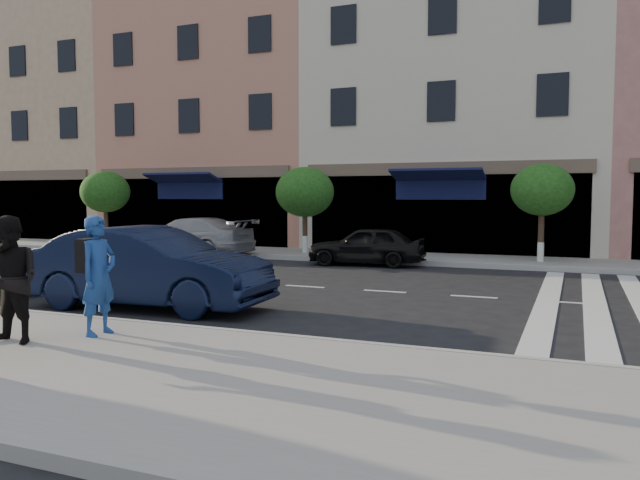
{
  "coord_description": "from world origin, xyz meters",
  "views": [
    {
      "loc": [
        4.02,
        -9.62,
        2.19
      ],
      "look_at": [
        -0.2,
        0.6,
        1.4
      ],
      "focal_mm": 35.0,
      "sensor_mm": 36.0,
      "label": 1
    }
  ],
  "objects": [
    {
      "name": "sidewalk_near",
      "position": [
        0.0,
        -3.75,
        0.07
      ],
      "size": [
        60.0,
        4.5,
        0.15
      ],
      "primitive_type": "cube",
      "color": "gray",
      "rests_on": "ground"
    },
    {
      "name": "building_centre",
      "position": [
        -0.5,
        17.0,
        5.5
      ],
      "size": [
        11.0,
        9.0,
        11.0
      ],
      "primitive_type": "cube",
      "color": "beige",
      "rests_on": "ground"
    },
    {
      "name": "building_west_mid",
      "position": [
        -11.0,
        17.0,
        7.0
      ],
      "size": [
        10.0,
        9.0,
        14.0
      ],
      "primitive_type": "cube",
      "color": "tan",
      "rests_on": "ground"
    },
    {
      "name": "car_near_mid",
      "position": [
        -3.62,
        0.21,
        0.79
      ],
      "size": [
        4.89,
        1.94,
        1.58
      ],
      "primitive_type": "imported",
      "rotation": [
        0.0,
        0.0,
        1.63
      ],
      "color": "black",
      "rests_on": "ground"
    },
    {
      "name": "sidewalk_far",
      "position": [
        0.0,
        11.0,
        0.07
      ],
      "size": [
        60.0,
        3.0,
        0.15
      ],
      "primitive_type": "cube",
      "color": "gray",
      "rests_on": "ground"
    },
    {
      "name": "street_tree_wa",
      "position": [
        -14.0,
        10.8,
        2.33
      ],
      "size": [
        2.0,
        2.0,
        3.05
      ],
      "color": "#473323",
      "rests_on": "sidewalk_far"
    },
    {
      "name": "street_tree_wb",
      "position": [
        -5.0,
        10.8,
        2.31
      ],
      "size": [
        2.1,
        2.1,
        3.06
      ],
      "color": "#473323",
      "rests_on": "sidewalk_far"
    },
    {
      "name": "street_tree_c",
      "position": [
        3.0,
        10.8,
        2.36
      ],
      "size": [
        1.9,
        1.9,
        3.04
      ],
      "color": "#473323",
      "rests_on": "sidewalk_far"
    },
    {
      "name": "photographer",
      "position": [
        -2.41,
        -2.51,
        1.02
      ],
      "size": [
        0.44,
        0.65,
        1.75
      ],
      "primitive_type": "imported",
      "rotation": [
        0.0,
        0.0,
        1.54
      ],
      "color": "navy",
      "rests_on": "sidewalk_near"
    },
    {
      "name": "car_far_mid",
      "position": [
        -2.09,
        8.99,
        0.62
      ],
      "size": [
        3.77,
        1.81,
        1.24
      ],
      "primitive_type": "imported",
      "rotation": [
        0.0,
        0.0,
        -1.47
      ],
      "color": "black",
      "rests_on": "ground"
    },
    {
      "name": "walker",
      "position": [
        -3.15,
        -3.41,
        1.03
      ],
      "size": [
        0.87,
        0.68,
        1.77
      ],
      "primitive_type": "imported",
      "rotation": [
        0.0,
        0.0,
        0.01
      ],
      "color": "black",
      "rests_on": "sidewalk_near"
    },
    {
      "name": "car_far_left",
      "position": [
        -8.78,
        9.1,
        0.71
      ],
      "size": [
        4.93,
        2.12,
        1.41
      ],
      "primitive_type": "imported",
      "rotation": [
        0.0,
        0.0,
        -1.6
      ],
      "color": "gray",
      "rests_on": "ground"
    },
    {
      "name": "building_west_far",
      "position": [
        -22.0,
        17.0,
        6.0
      ],
      "size": [
        12.0,
        9.0,
        12.0
      ],
      "primitive_type": "cube",
      "color": "#D2B086",
      "rests_on": "ground"
    },
    {
      "name": "ground",
      "position": [
        0.0,
        0.0,
        0.0
      ],
      "size": [
        120.0,
        120.0,
        0.0
      ],
      "primitive_type": "plane",
      "color": "black",
      "rests_on": "ground"
    }
  ]
}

